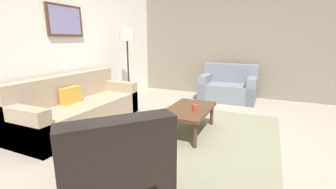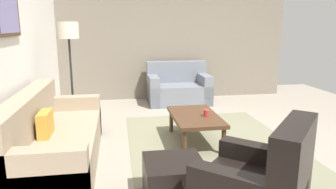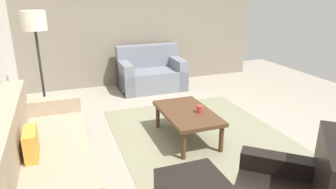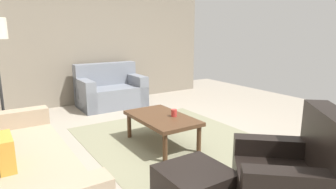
{
  "view_description": "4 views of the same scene",
  "coord_description": "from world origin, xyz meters",
  "views": [
    {
      "loc": [
        -3.26,
        -0.91,
        1.47
      ],
      "look_at": [
        0.01,
        0.55,
        0.61
      ],
      "focal_mm": 24.48,
      "sensor_mm": 36.0,
      "label": 1
    },
    {
      "loc": [
        -4.08,
        1.28,
        1.65
      ],
      "look_at": [
        -0.15,
        0.63,
        0.77
      ],
      "focal_mm": 33.36,
      "sensor_mm": 36.0,
      "label": 2
    },
    {
      "loc": [
        -3.41,
        1.77,
        1.96
      ],
      "look_at": [
        0.07,
        0.49,
        0.68
      ],
      "focal_mm": 32.41,
      "sensor_mm": 36.0,
      "label": 3
    },
    {
      "loc": [
        -3.13,
        2.2,
        1.56
      ],
      "look_at": [
        -0.19,
        0.28,
        0.77
      ],
      "focal_mm": 30.8,
      "sensor_mm": 36.0,
      "label": 4
    }
  ],
  "objects": [
    {
      "name": "ground_plane",
      "position": [
        0.0,
        0.0,
        0.0
      ],
      "size": [
        8.0,
        8.0,
        0.0
      ],
      "primitive_type": "plane",
      "color": "gray"
    },
    {
      "name": "rear_partition",
      "position": [
        0.0,
        2.6,
        1.4
      ],
      "size": [
        6.0,
        0.12,
        2.8
      ],
      "primitive_type": "cube",
      "color": "silver",
      "rests_on": "ground_plane"
    },
    {
      "name": "stone_feature_panel",
      "position": [
        3.0,
        0.0,
        1.4
      ],
      "size": [
        0.12,
        5.2,
        2.8
      ],
      "primitive_type": "cube",
      "color": "slate",
      "rests_on": "ground_plane"
    },
    {
      "name": "area_rug",
      "position": [
        0.0,
        0.0,
        0.0
      ],
      "size": [
        2.89,
        2.3,
        0.01
      ],
      "primitive_type": "cube",
      "color": "#77765B",
      "rests_on": "ground_plane"
    },
    {
      "name": "couch_main",
      "position": [
        -0.41,
        2.11,
        0.3
      ],
      "size": [
        2.26,
        0.89,
        0.88
      ],
      "color": "gray",
      "rests_on": "ground_plane"
    },
    {
      "name": "couch_loveseat",
      "position": [
        2.47,
        -0.01,
        0.3
      ],
      "size": [
        0.83,
        1.31,
        0.88
      ],
      "color": "slate",
      "rests_on": "ground_plane"
    },
    {
      "name": "ottoman",
      "position": [
        -1.38,
        0.78,
        0.2
      ],
      "size": [
        0.56,
        0.56,
        0.4
      ],
      "primitive_type": "cube",
      "color": "black",
      "rests_on": "ground_plane"
    },
    {
      "name": "coffee_table",
      "position": [
        0.07,
        0.21,
        0.36
      ],
      "size": [
        1.1,
        0.64,
        0.41
      ],
      "color": "#472D1C",
      "rests_on": "ground_plane"
    },
    {
      "name": "cup",
      "position": [
        -0.03,
        0.07,
        0.46
      ],
      "size": [
        0.08,
        0.08,
        0.1
      ],
      "primitive_type": "cylinder",
      "color": "#B2332D",
      "rests_on": "coffee_table"
    },
    {
      "name": "lamp_standing",
      "position": [
        1.1,
        2.02,
        1.41
      ],
      "size": [
        0.32,
        0.32,
        1.71
      ],
      "color": "black",
      "rests_on": "ground_plane"
    },
    {
      "name": "framed_artwork",
      "position": [
        -0.1,
        2.51,
        1.8
      ],
      "size": [
        0.76,
        0.04,
        0.55
      ],
      "color": "#472D1C"
    }
  ]
}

